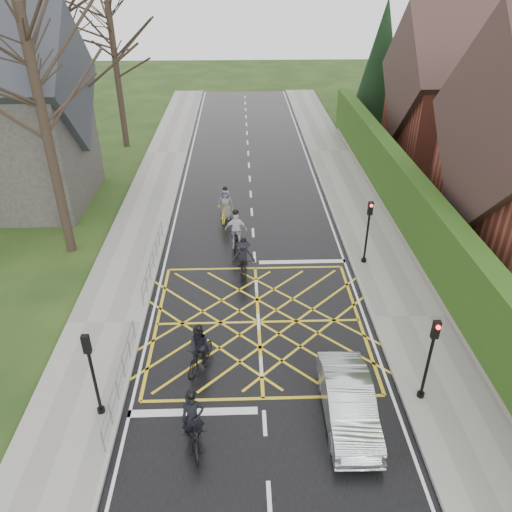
{
  "coord_description": "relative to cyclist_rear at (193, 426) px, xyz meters",
  "views": [
    {
      "loc": [
        -0.62,
        -15.59,
        12.34
      ],
      "look_at": [
        0.0,
        2.93,
        1.3
      ],
      "focal_mm": 35.0,
      "sensor_mm": 36.0,
      "label": 1
    }
  ],
  "objects": [
    {
      "name": "cyclist_mid",
      "position": [
        1.57,
        9.23,
        0.01
      ],
      "size": [
        1.1,
        1.89,
        1.82
      ],
      "rotation": [
        0.0,
        0.0,
        0.03
      ],
      "color": "black",
      "rests_on": "ground"
    },
    {
      "name": "car",
      "position": [
        4.68,
        0.71,
        0.02
      ],
      "size": [
        1.47,
        4.13,
        1.36
      ],
      "primitive_type": "imported",
      "rotation": [
        0.0,
        0.0,
        -0.01
      ],
      "color": "#B6B9BD",
      "rests_on": "ground"
    },
    {
      "name": "conifer",
      "position": [
        12.86,
        31.62,
        4.34
      ],
      "size": [
        4.6,
        4.6,
        10.0
      ],
      "color": "black",
      "rests_on": "ground"
    },
    {
      "name": "sidewalk_left",
      "position": [
        -3.89,
        5.62,
        -0.58
      ],
      "size": [
        3.0,
        80.0,
        0.15
      ],
      "primitive_type": "cube",
      "color": "gray",
      "rests_on": "ground"
    },
    {
      "name": "tree_near",
      "position": [
        -6.89,
        11.62,
        7.25
      ],
      "size": [
        9.24,
        9.24,
        11.44
      ],
      "color": "black",
      "rests_on": "ground"
    },
    {
      "name": "traffic_light_ne",
      "position": [
        7.21,
        9.81,
        1.0
      ],
      "size": [
        0.24,
        0.31,
        3.21
      ],
      "rotation": [
        0.0,
        0.0,
        3.14
      ],
      "color": "black",
      "rests_on": "ground"
    },
    {
      "name": "cyclist_back",
      "position": [
        -0.0,
        3.19,
        0.03
      ],
      "size": [
        1.19,
        1.88,
        1.83
      ],
      "rotation": [
        0.0,
        0.0,
        -0.41
      ],
      "color": "black",
      "rests_on": "ground"
    },
    {
      "name": "traffic_light_sw",
      "position": [
        -2.99,
        1.12,
        1.0
      ],
      "size": [
        0.24,
        0.31,
        3.21
      ],
      "color": "black",
      "rests_on": "ground"
    },
    {
      "name": "railing_north",
      "position": [
        -2.54,
        9.62,
        0.13
      ],
      "size": [
        0.05,
        6.04,
        1.03
      ],
      "color": "slate",
      "rests_on": "ground"
    },
    {
      "name": "house_far",
      "position": [
        16.87,
        23.62,
        3.7
      ],
      "size": [
        9.8,
        8.8,
        10.3
      ],
      "color": "brown",
      "rests_on": "ground"
    },
    {
      "name": "sidewalk_right",
      "position": [
        8.11,
        5.62,
        -0.58
      ],
      "size": [
        3.0,
        80.0,
        0.15
      ],
      "primitive_type": "cube",
      "color": "gray",
      "rests_on": "ground"
    },
    {
      "name": "tree_mid",
      "position": [
        -7.89,
        19.62,
        7.97
      ],
      "size": [
        10.08,
        10.08,
        12.48
      ],
      "color": "black",
      "rests_on": "ground"
    },
    {
      "name": "ground",
      "position": [
        2.11,
        5.62,
        -0.66
      ],
      "size": [
        120.0,
        120.0,
        0.0
      ],
      "primitive_type": "plane",
      "color": "black",
      "rests_on": "ground"
    },
    {
      "name": "tree_far",
      "position": [
        -7.19,
        27.62,
        6.53
      ],
      "size": [
        8.4,
        8.4,
        10.4
      ],
      "color": "black",
      "rests_on": "ground"
    },
    {
      "name": "traffic_light_se",
      "position": [
        7.21,
        1.41,
        1.0
      ],
      "size": [
        0.24,
        0.31,
        3.21
      ],
      "rotation": [
        0.0,
        0.0,
        3.14
      ],
      "color": "black",
      "rests_on": "ground"
    },
    {
      "name": "hedge",
      "position": [
        9.86,
        11.62,
        1.44
      ],
      "size": [
        0.9,
        38.0,
        2.8
      ],
      "primitive_type": "cube",
      "color": "#1E3E11",
      "rests_on": "stone_wall"
    },
    {
      "name": "road",
      "position": [
        2.11,
        5.62,
        -0.65
      ],
      "size": [
        9.0,
        80.0,
        0.01
      ],
      "primitive_type": "cube",
      "color": "black",
      "rests_on": "ground"
    },
    {
      "name": "church",
      "position": [
        -11.42,
        17.62,
        4.27
      ],
      "size": [
        8.8,
        7.8,
        11.0
      ],
      "color": "#2D2B28",
      "rests_on": "ground"
    },
    {
      "name": "cyclist_front",
      "position": [
        1.24,
        11.61,
        0.1
      ],
      "size": [
        1.14,
        2.09,
        2.06
      ],
      "rotation": [
        0.0,
        0.0,
        -0.08
      ],
      "color": "black",
      "rests_on": "ground"
    },
    {
      "name": "cyclist_rear",
      "position": [
        0.0,
        0.0,
        0.0
      ],
      "size": [
        1.14,
        2.19,
        2.03
      ],
      "rotation": [
        0.0,
        0.0,
        0.21
      ],
      "color": "black",
      "rests_on": "ground"
    },
    {
      "name": "railing_south",
      "position": [
        -2.54,
        2.12,
        0.12
      ],
      "size": [
        0.05,
        5.04,
        1.03
      ],
      "color": "slate",
      "rests_on": "ground"
    },
    {
      "name": "stone_wall",
      "position": [
        9.86,
        11.62,
        -0.31
      ],
      "size": [
        0.5,
        38.0,
        0.7
      ],
      "primitive_type": "cube",
      "color": "slate",
      "rests_on": "ground"
    },
    {
      "name": "cyclist_lead",
      "position": [
        0.67,
        14.84,
        -0.01
      ],
      "size": [
        0.97,
        2.02,
        1.88
      ],
      "rotation": [
        0.0,
        0.0,
        -0.16
      ],
      "color": "gold",
      "rests_on": "ground"
    }
  ]
}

